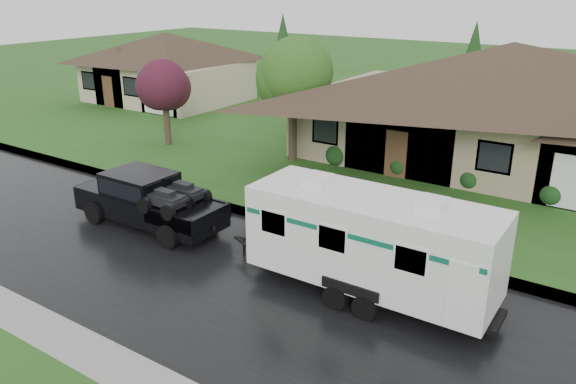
# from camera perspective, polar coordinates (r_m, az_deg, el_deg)

# --- Properties ---
(ground) EXTENTS (140.00, 140.00, 0.00)m
(ground) POSITION_cam_1_polar(r_m,az_deg,el_deg) (17.53, 2.63, -7.67)
(ground) COLOR #28541A
(ground) RESTS_ON ground
(road) EXTENTS (140.00, 8.00, 0.01)m
(road) POSITION_cam_1_polar(r_m,az_deg,el_deg) (16.07, -1.12, -10.47)
(road) COLOR black
(road) RESTS_ON ground
(curb) EXTENTS (140.00, 0.50, 0.15)m
(curb) POSITION_cam_1_polar(r_m,az_deg,el_deg) (19.26, 6.10, -4.79)
(curb) COLOR gray
(curb) RESTS_ON ground
(lawn) EXTENTS (140.00, 26.00, 0.15)m
(lawn) POSITION_cam_1_polar(r_m,az_deg,el_deg) (30.49, 17.39, 4.00)
(lawn) COLOR #28541A
(lawn) RESTS_ON ground
(house_main) EXTENTS (19.44, 10.80, 6.90)m
(house_main) POSITION_cam_1_polar(r_m,az_deg,el_deg) (28.09, 21.96, 9.49)
(house_main) COLOR #9C866A
(house_main) RESTS_ON lawn
(house_far) EXTENTS (10.80, 8.64, 5.80)m
(house_far) POSITION_cam_1_polar(r_m,az_deg,el_deg) (41.91, -12.13, 12.86)
(house_far) COLOR #BAAE8A
(house_far) RESTS_ON lawn
(tree_left_green) EXTENTS (3.48, 3.48, 5.75)m
(tree_left_green) POSITION_cam_1_polar(r_m,az_deg,el_deg) (26.46, 0.49, 11.56)
(tree_left_green) COLOR #382B1E
(tree_left_green) RESTS_ON lawn
(tree_red) EXTENTS (2.72, 2.72, 4.50)m
(tree_red) POSITION_cam_1_polar(r_m,az_deg,el_deg) (30.11, -12.48, 10.51)
(tree_red) COLOR #382B1E
(tree_red) RESTS_ON lawn
(shrub_row) EXTENTS (13.60, 1.00, 1.00)m
(shrub_row) POSITION_cam_1_polar(r_m,az_deg,el_deg) (24.56, 18.05, 1.42)
(shrub_row) COLOR #143814
(shrub_row) RESTS_ON lawn
(pickup_truck) EXTENTS (5.85, 2.22, 1.95)m
(pickup_truck) POSITION_cam_1_polar(r_m,az_deg,el_deg) (20.67, -14.17, -0.59)
(pickup_truck) COLOR black
(pickup_truck) RESTS_ON ground
(travel_trailer) EXTENTS (7.22, 2.54, 3.24)m
(travel_trailer) POSITION_cam_1_polar(r_m,az_deg,el_deg) (15.47, 8.50, -4.81)
(travel_trailer) COLOR white
(travel_trailer) RESTS_ON ground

